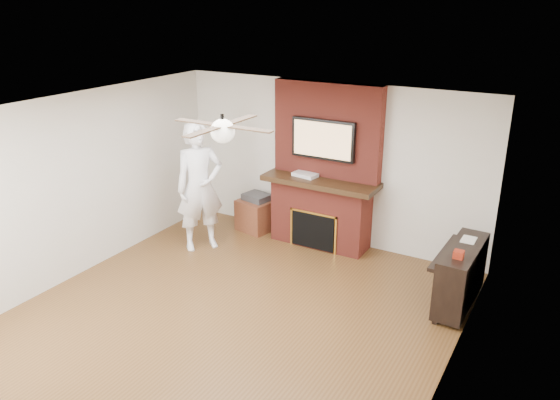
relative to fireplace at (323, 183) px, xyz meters
The scene contains 12 objects.
room_shell 2.56m from the fireplace, 90.00° to the right, with size 5.36×5.86×2.86m.
fireplace is the anchor object (origin of this frame).
tv 0.69m from the fireplace, 90.00° to the right, with size 1.00×0.08×0.60m.
ceiling_fan 2.88m from the fireplace, 90.00° to the right, with size 1.21×1.21×0.31m.
person 1.87m from the fireplace, 144.88° to the right, with size 0.72×0.48×1.97m, color white.
side_table 1.36m from the fireplace, behind, with size 0.64×0.64×0.62m.
piano 2.52m from the fireplace, 20.17° to the right, with size 0.49×1.24×0.89m.
cable_box 0.30m from the fireplace, 159.48° to the right, with size 0.37×0.21×0.05m, color silver.
candle_orange 0.98m from the fireplace, 127.83° to the right, with size 0.07×0.07×0.14m, color orange.
candle_green 0.96m from the fireplace, 117.03° to the right, with size 0.07×0.07×0.10m, color #608F39.
candle_cream 0.96m from the fireplace, 73.56° to the right, with size 0.09×0.09×0.11m, color beige.
candle_blue 0.97m from the fireplace, 49.57° to the right, with size 0.06×0.06×0.09m, color #3869A8.
Camera 1 is at (3.35, -4.62, 3.66)m, focal length 35.00 mm.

